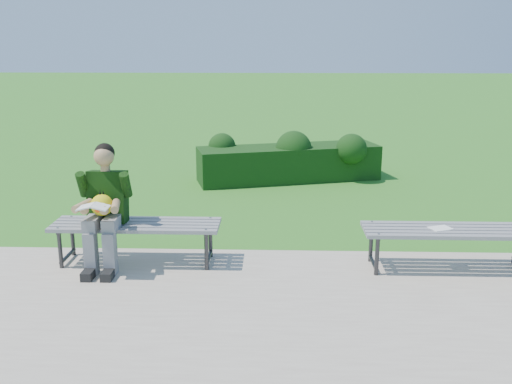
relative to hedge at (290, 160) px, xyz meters
The scene contains 7 objects.
ground 3.61m from the hedge, 95.27° to the right, with size 80.00×80.00×0.00m.
walkway 5.35m from the hedge, 93.54° to the right, with size 30.00×3.50×0.02m.
hedge is the anchor object (origin of this frame).
bench_left 4.36m from the hedge, 113.81° to the right, with size 1.80×0.50×0.46m.
bench_right 4.37m from the hedge, 68.92° to the right, with size 1.80×0.50×0.46m.
seated_boy 4.59m from the hedge, 116.77° to the right, with size 0.56×0.76×1.31m.
paper_sheet 4.33m from the hedge, 70.16° to the right, with size 0.26×0.23×0.01m.
Camera 1 is at (0.06, -6.23, 2.36)m, focal length 40.00 mm.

